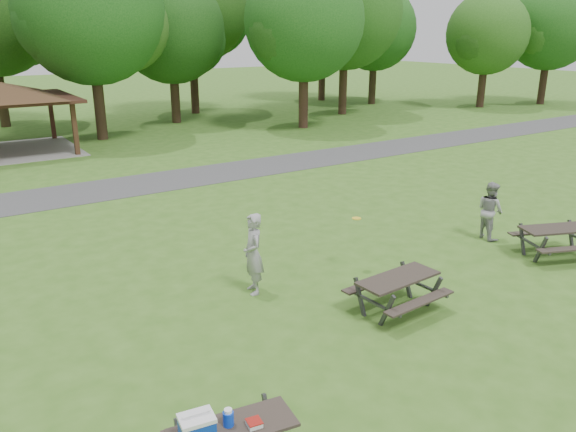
# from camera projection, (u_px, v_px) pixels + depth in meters

# --- Properties ---
(ground) EXTENTS (160.00, 160.00, 0.00)m
(ground) POSITION_uv_depth(u_px,v_px,m) (354.00, 336.00, 11.50)
(ground) COLOR #37651C
(ground) RESTS_ON ground
(asphalt_path) EXTENTS (120.00, 3.20, 0.02)m
(asphalt_path) POSITION_uv_depth(u_px,v_px,m) (131.00, 186.00, 22.60)
(asphalt_path) COLOR #3F3F41
(asphalt_path) RESTS_ON ground
(tree_row_e) EXTENTS (8.40, 8.00, 11.02)m
(tree_row_e) POSITION_uv_depth(u_px,v_px,m) (92.00, 15.00, 30.32)
(tree_row_e) COLOR black
(tree_row_e) RESTS_ON ground
(tree_row_f) EXTENTS (7.35, 7.00, 9.55)m
(tree_row_f) POSITION_uv_depth(u_px,v_px,m) (172.00, 33.00, 36.52)
(tree_row_f) COLOR black
(tree_row_f) RESTS_ON ground
(tree_row_g) EXTENTS (7.77, 7.40, 10.25)m
(tree_row_g) POSITION_uv_depth(u_px,v_px,m) (305.00, 24.00, 34.34)
(tree_row_g) COLOR #321E16
(tree_row_g) RESTS_ON ground
(tree_row_h) EXTENTS (8.61, 8.20, 11.37)m
(tree_row_h) POSITION_uv_depth(u_px,v_px,m) (346.00, 15.00, 40.03)
(tree_row_h) COLOR #321F16
(tree_row_h) RESTS_ON ground
(tree_row_i) EXTENTS (7.14, 6.80, 9.52)m
(tree_row_i) POSITION_uv_depth(u_px,v_px,m) (375.00, 31.00, 46.28)
(tree_row_i) COLOR black
(tree_row_i) RESTS_ON ground
(tree_row_j) EXTENTS (6.72, 6.40, 8.96)m
(tree_row_j) POSITION_uv_depth(u_px,v_px,m) (487.00, 36.00, 44.35)
(tree_row_j) COLOR black
(tree_row_j) RESTS_ON ground
(tree_deep_c) EXTENTS (8.82, 8.40, 11.90)m
(tree_deep_c) POSITION_uv_depth(u_px,v_px,m) (192.00, 9.00, 40.36)
(tree_deep_c) COLOR black
(tree_deep_c) RESTS_ON ground
(tree_deep_d) EXTENTS (8.40, 8.00, 11.27)m
(tree_deep_d) POSITION_uv_depth(u_px,v_px,m) (324.00, 18.00, 48.46)
(tree_deep_d) COLOR black
(tree_deep_d) RESTS_ON ground
(tree_flank_right) EXTENTS (7.56, 7.20, 9.97)m
(tree_flank_right) POSITION_uv_depth(u_px,v_px,m) (551.00, 28.00, 46.11)
(tree_flank_right) COLOR black
(tree_flank_right) RESTS_ON ground
(picnic_table_middle) EXTENTS (2.03, 1.67, 0.84)m
(picnic_table_middle) POSITION_uv_depth(u_px,v_px,m) (398.00, 285.00, 12.34)
(picnic_table_middle) COLOR #2A231E
(picnic_table_middle) RESTS_ON ground
(picnic_table_far) EXTENTS (2.45, 2.23, 0.87)m
(picnic_table_far) POSITION_uv_depth(u_px,v_px,m) (557.00, 235.00, 15.35)
(picnic_table_far) COLOR black
(picnic_table_far) RESTS_ON ground
(frisbee_in_flight) EXTENTS (0.30, 0.30, 0.02)m
(frisbee_in_flight) POSITION_uv_depth(u_px,v_px,m) (357.00, 218.00, 14.31)
(frisbee_in_flight) COLOR yellow
(frisbee_in_flight) RESTS_ON ground
(frisbee_thrower) EXTENTS (0.62, 0.80, 1.96)m
(frisbee_thrower) POSITION_uv_depth(u_px,v_px,m) (253.00, 254.00, 13.12)
(frisbee_thrower) COLOR #949496
(frisbee_thrower) RESTS_ON ground
(frisbee_catcher) EXTENTS (0.82, 0.96, 1.74)m
(frisbee_catcher) POSITION_uv_depth(u_px,v_px,m) (490.00, 210.00, 16.66)
(frisbee_catcher) COLOR #969699
(frisbee_catcher) RESTS_ON ground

